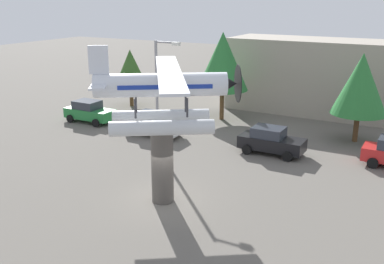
{
  "coord_description": "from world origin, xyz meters",
  "views": [
    {
      "loc": [
        11.41,
        -17.46,
        9.91
      ],
      "look_at": [
        0.0,
        3.0,
        2.82
      ],
      "focal_mm": 42.31,
      "sensor_mm": 36.0,
      "label": 1
    }
  ],
  "objects_px": {
    "tree_west": "(130,69)",
    "storefront_building": "(313,76)",
    "tree_east": "(223,61)",
    "car_mid_white": "(153,124)",
    "car_far_black": "(271,141)",
    "car_near_green": "(89,111)",
    "streetlight_primary": "(159,87)",
    "display_pedestal": "(162,166)",
    "tree_center_back": "(361,84)",
    "floatplane_monument": "(164,95)"
  },
  "relations": [
    {
      "from": "tree_east",
      "to": "tree_center_back",
      "type": "relative_size",
      "value": 1.15
    },
    {
      "from": "streetlight_primary",
      "to": "display_pedestal",
      "type": "bearing_deg",
      "value": -56.24
    },
    {
      "from": "tree_west",
      "to": "storefront_building",
      "type": "bearing_deg",
      "value": 22.26
    },
    {
      "from": "streetlight_primary",
      "to": "storefront_building",
      "type": "height_order",
      "value": "streetlight_primary"
    },
    {
      "from": "tree_center_back",
      "to": "tree_east",
      "type": "bearing_deg",
      "value": 175.67
    },
    {
      "from": "streetlight_primary",
      "to": "storefront_building",
      "type": "distance_m",
      "value": 16.59
    },
    {
      "from": "storefront_building",
      "to": "tree_center_back",
      "type": "distance_m",
      "value": 8.86
    },
    {
      "from": "car_near_green",
      "to": "tree_east",
      "type": "bearing_deg",
      "value": 33.72
    },
    {
      "from": "car_near_green",
      "to": "streetlight_primary",
      "type": "distance_m",
      "value": 9.93
    },
    {
      "from": "car_near_green",
      "to": "tree_west",
      "type": "relative_size",
      "value": 0.8
    },
    {
      "from": "car_mid_white",
      "to": "tree_west",
      "type": "xyz_separation_m",
      "value": [
        -6.99,
        6.8,
        2.6
      ]
    },
    {
      "from": "car_far_black",
      "to": "car_near_green",
      "type": "bearing_deg",
      "value": 179.37
    },
    {
      "from": "car_far_black",
      "to": "streetlight_primary",
      "type": "xyz_separation_m",
      "value": [
        -6.68,
        -2.85,
        3.36
      ]
    },
    {
      "from": "tree_west",
      "to": "floatplane_monument",
      "type": "bearing_deg",
      "value": -48.94
    },
    {
      "from": "streetlight_primary",
      "to": "tree_west",
      "type": "xyz_separation_m",
      "value": [
        -9.2,
        9.23,
        -0.76
      ]
    },
    {
      "from": "storefront_building",
      "to": "tree_east",
      "type": "relative_size",
      "value": 2.02
    },
    {
      "from": "floatplane_monument",
      "to": "tree_center_back",
      "type": "distance_m",
      "value": 16.15
    },
    {
      "from": "tree_center_back",
      "to": "car_far_black",
      "type": "bearing_deg",
      "value": -128.95
    },
    {
      "from": "car_far_black",
      "to": "storefront_building",
      "type": "height_order",
      "value": "storefront_building"
    },
    {
      "from": "floatplane_monument",
      "to": "car_near_green",
      "type": "distance_m",
      "value": 17.0
    },
    {
      "from": "storefront_building",
      "to": "tree_center_back",
      "type": "relative_size",
      "value": 2.33
    },
    {
      "from": "display_pedestal",
      "to": "tree_east",
      "type": "height_order",
      "value": "tree_east"
    },
    {
      "from": "car_far_black",
      "to": "storefront_building",
      "type": "bearing_deg",
      "value": 93.24
    },
    {
      "from": "car_near_green",
      "to": "floatplane_monument",
      "type": "bearing_deg",
      "value": -35.49
    },
    {
      "from": "floatplane_monument",
      "to": "car_near_green",
      "type": "bearing_deg",
      "value": 110.32
    },
    {
      "from": "car_near_green",
      "to": "tree_west",
      "type": "distance_m",
      "value": 6.74
    },
    {
      "from": "display_pedestal",
      "to": "tree_east",
      "type": "distance_m",
      "value": 16.43
    },
    {
      "from": "display_pedestal",
      "to": "storefront_building",
      "type": "xyz_separation_m",
      "value": [
        1.58,
        22.0,
        1.29
      ]
    },
    {
      "from": "car_near_green",
      "to": "car_mid_white",
      "type": "xyz_separation_m",
      "value": [
        6.63,
        -0.59,
        0.0
      ]
    },
    {
      "from": "car_far_black",
      "to": "tree_west",
      "type": "distance_m",
      "value": 17.31
    },
    {
      "from": "car_far_black",
      "to": "streetlight_primary",
      "type": "relative_size",
      "value": 0.58
    },
    {
      "from": "car_near_green",
      "to": "tree_west",
      "type": "height_order",
      "value": "tree_west"
    },
    {
      "from": "streetlight_primary",
      "to": "car_mid_white",
      "type": "bearing_deg",
      "value": 132.28
    },
    {
      "from": "display_pedestal",
      "to": "car_near_green",
      "type": "xyz_separation_m",
      "value": [
        -13.23,
        9.58,
        -1.0
      ]
    },
    {
      "from": "streetlight_primary",
      "to": "tree_west",
      "type": "bearing_deg",
      "value": 134.9
    },
    {
      "from": "display_pedestal",
      "to": "streetlight_primary",
      "type": "xyz_separation_m",
      "value": [
        -4.39,
        6.56,
        2.35
      ]
    },
    {
      "from": "car_far_black",
      "to": "car_mid_white",
      "type": "bearing_deg",
      "value": -177.29
    },
    {
      "from": "display_pedestal",
      "to": "tree_center_back",
      "type": "distance_m",
      "value": 16.36
    },
    {
      "from": "car_mid_white",
      "to": "tree_center_back",
      "type": "height_order",
      "value": "tree_center_back"
    },
    {
      "from": "car_far_black",
      "to": "storefront_building",
      "type": "distance_m",
      "value": 12.81
    },
    {
      "from": "car_far_black",
      "to": "streetlight_primary",
      "type": "bearing_deg",
      "value": -156.92
    },
    {
      "from": "display_pedestal",
      "to": "car_far_black",
      "type": "height_order",
      "value": "display_pedestal"
    },
    {
      "from": "tree_west",
      "to": "tree_center_back",
      "type": "height_order",
      "value": "tree_center_back"
    },
    {
      "from": "floatplane_monument",
      "to": "car_mid_white",
      "type": "height_order",
      "value": "floatplane_monument"
    },
    {
      "from": "car_mid_white",
      "to": "car_far_black",
      "type": "height_order",
      "value": "same"
    },
    {
      "from": "display_pedestal",
      "to": "tree_west",
      "type": "relative_size",
      "value": 0.72
    },
    {
      "from": "tree_east",
      "to": "car_mid_white",
      "type": "bearing_deg",
      "value": -109.91
    },
    {
      "from": "floatplane_monument",
      "to": "car_near_green",
      "type": "xyz_separation_m",
      "value": [
        -13.33,
        9.51,
        -4.56
      ]
    },
    {
      "from": "floatplane_monument",
      "to": "car_far_black",
      "type": "distance_m",
      "value": 10.62
    },
    {
      "from": "floatplane_monument",
      "to": "tree_east",
      "type": "bearing_deg",
      "value": 71.3
    }
  ]
}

